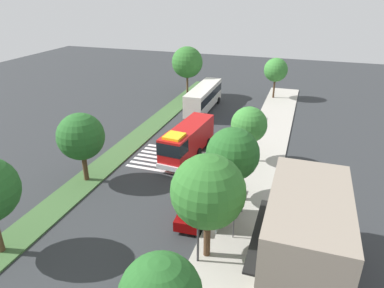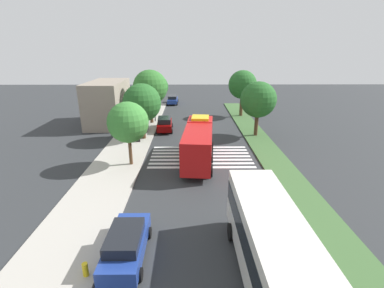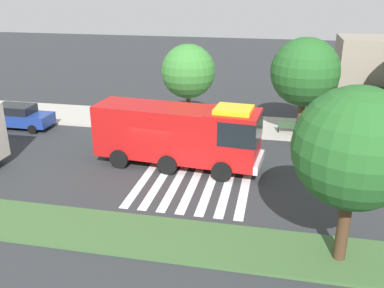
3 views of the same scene
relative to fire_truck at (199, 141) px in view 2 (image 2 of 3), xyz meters
The scene contains 20 objects.
ground_plane 2.54m from the fire_truck, behind, with size 120.00×120.00×0.00m, color #2D3033.
sidewalk 8.21m from the fire_truck, 100.78° to the left, with size 60.00×4.83×0.14m, color #ADA89E.
median_strip 7.82m from the fire_truck, 101.35° to the right, with size 60.00×3.00×0.14m, color #3D6033.
crosswalk 2.30m from the fire_truck, 13.52° to the right, with size 5.85×10.19×0.01m.
fire_truck is the anchor object (origin of this frame).
parked_car_west 13.84m from the fire_truck, 162.23° to the left, with size 4.73×2.11×1.72m.
parked_car_mid 11.23m from the fire_truck, 22.12° to the left, with size 4.58×2.31×1.81m.
parked_car_east 29.15m from the fire_truck, ahead, with size 4.72×2.11×1.65m.
transit_bus 15.98m from the fire_truck, 169.90° to the right, with size 11.47×2.91×3.63m.
bus_stop_shelter 12.09m from the fire_truck, 34.08° to the left, with size 3.50×1.40×2.46m.
bench_near_shelter 9.18m from the fire_truck, 48.48° to the left, with size 1.60×0.50×0.90m.
street_lamp 16.06m from the fire_truck, 22.06° to the left, with size 0.36×0.36×5.49m.
storefront_building 18.83m from the fire_truck, 41.91° to the left, with size 9.32×5.46×6.08m.
sidewalk_tree_west 6.85m from the fire_truck, 99.47° to the left, with size 3.72×3.72×5.92m.
sidewalk_tree_center 9.57m from the fire_truck, 43.81° to the left, with size 4.46×4.46×6.57m.
sidewalk_tree_east 15.78m from the fire_truck, 24.51° to the left, with size 4.86×4.86×7.54m.
sidewalk_tree_far_east 22.81m from the fire_truck, 16.41° to the left, with size 3.92×3.92×6.14m.
median_tree_west 11.06m from the fire_truck, 43.56° to the right, with size 4.33×4.33×6.65m.
median_tree_center 19.92m from the fire_truck, 22.13° to the right, with size 4.41×4.41×7.14m.
fire_hydrant 15.71m from the fire_truck, 157.78° to the left, with size 0.28×0.28×0.70m, color gold.
Camera 2 is at (-23.34, 1.13, 10.55)m, focal length 25.51 mm.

